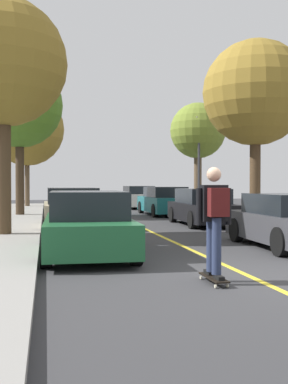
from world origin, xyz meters
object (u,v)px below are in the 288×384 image
(parked_car_right_near, at_px, (203,207))
(street_tree_left_nearest, at_px, (3,64))
(parked_car_left_nearest, at_px, (88,224))
(streetlamp, at_px, (199,157))
(street_tree_left_near, at_px, (20,105))
(street_tree_right_near, at_px, (198,132))
(street_tree_left_far, at_px, (27,129))
(parked_car_left_near, at_px, (72,209))
(street_tree_right_nearest, at_px, (255,94))
(parked_car_right_far, at_px, (164,201))
(parked_car_right_farthest, at_px, (138,197))
(skateboarder, at_px, (215,214))
(skateboard, at_px, (214,278))

(parked_car_right_near, distance_m, street_tree_left_nearest, 8.83)
(parked_car_left_nearest, relative_size, streetlamp, 0.88)
(street_tree_left_near, bearing_deg, street_tree_right_near, 7.71)
(street_tree_left_nearest, height_order, street_tree_left_far, street_tree_left_far)
(parked_car_left_near, height_order, street_tree_left_far, street_tree_left_far)
(street_tree_left_far, xyz_separation_m, street_tree_right_nearest, (9.13, -14.52, -0.08))
(parked_car_right_far, relative_size, street_tree_right_near, 0.81)
(parked_car_left_nearest, height_order, parked_car_left_near, parked_car_left_near)
(streetlamp, bearing_deg, street_tree_left_nearest, -135.18)
(parked_car_right_farthest, bearing_deg, street_tree_right_nearest, -80.79)
(street_tree_right_near, bearing_deg, street_tree_left_far, 140.47)
(parked_car_right_near, distance_m, parked_car_right_farthest, 12.66)
(parked_car_right_near, relative_size, parked_car_right_farthest, 0.96)
(parked_car_right_farthest, bearing_deg, parked_car_right_near, -90.00)
(parked_car_left_nearest, xyz_separation_m, street_tree_left_near, (-2.08, 12.31, 4.55))
(streetlamp, distance_m, skateboarder, 16.65)
(parked_car_left_near, bearing_deg, streetlamp, 42.84)
(street_tree_right_near, height_order, streetlamp, street_tree_right_near)
(street_tree_right_near, bearing_deg, skateboard, -107.58)
(parked_car_left_near, distance_m, streetlamp, 9.44)
(parked_car_left_near, distance_m, street_tree_right_near, 10.85)
(street_tree_right_nearest, distance_m, skateboarder, 11.96)
(parked_car_right_far, xyz_separation_m, street_tree_left_far, (-7.05, 8.47, 4.44))
(street_tree_left_nearest, distance_m, street_tree_right_nearest, 9.58)
(parked_car_left_nearest, bearing_deg, street_tree_left_far, 95.64)
(parked_car_right_farthest, bearing_deg, parked_car_left_near, -110.59)
(parked_car_left_nearest, distance_m, parked_car_right_near, 8.36)
(street_tree_left_far, height_order, streetlamp, street_tree_left_far)
(parked_car_right_near, xyz_separation_m, parked_car_right_farthest, (-0.00, 12.66, 0.03))
(street_tree_right_nearest, bearing_deg, streetlamp, 93.23)
(parked_car_right_far, height_order, streetlamp, streetlamp)
(skateboard, bearing_deg, street_tree_left_far, 98.79)
(parked_car_right_far, distance_m, street_tree_right_nearest, 7.75)
(parked_car_left_nearest, bearing_deg, parked_car_left_near, 90.02)
(parked_car_right_near, bearing_deg, streetlamp, 72.84)
(parked_car_right_farthest, distance_m, skateboarder, 23.00)
(skateboard, bearing_deg, street_tree_right_nearest, 61.60)
(street_tree_left_far, bearing_deg, street_tree_right_nearest, -57.85)
(parked_car_left_nearest, xyz_separation_m, parked_car_right_near, (4.97, 6.72, -0.02))
(street_tree_left_nearest, height_order, streetlamp, street_tree_left_nearest)
(parked_car_right_far, height_order, skateboard, parked_car_right_far)
(parked_car_right_far, bearing_deg, streetlamp, -7.23)
(street_tree_left_far, relative_size, street_tree_right_nearest, 1.06)
(street_tree_right_near, distance_m, streetlamp, 1.85)
(parked_car_right_near, height_order, street_tree_right_near, street_tree_right_near)
(parked_car_left_near, bearing_deg, street_tree_left_near, 108.66)
(parked_car_right_farthest, relative_size, street_tree_right_nearest, 0.64)
(parked_car_left_nearest, distance_m, street_tree_left_far, 21.64)
(parked_car_right_far, bearing_deg, parked_car_right_farthest, 90.00)
(skateboard, bearing_deg, street_tree_right_near, 72.42)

